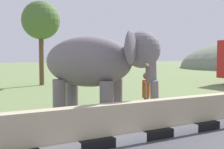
% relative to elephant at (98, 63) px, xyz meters
% --- Properties ---
extents(striped_curb, '(16.20, 0.20, 0.24)m').
position_rel_elephant_xyz_m(striped_curb, '(-1.71, -2.57, -1.85)').
color(striped_curb, white).
rests_on(striped_curb, ground_plane).
extents(barrier_parapet, '(28.00, 0.36, 1.00)m').
position_rel_elephant_xyz_m(barrier_parapet, '(0.64, -2.27, -1.47)').
color(barrier_parapet, tan).
rests_on(barrier_parapet, ground_plane).
extents(elephant, '(3.76, 3.89, 2.99)m').
position_rel_elephant_xyz_m(elephant, '(0.00, 0.00, 0.00)').
color(elephant, slate).
rests_on(elephant, ground_plane).
extents(person_handler, '(0.47, 0.55, 1.66)m').
position_rel_elephant_xyz_m(person_handler, '(1.48, -0.70, -1.04)').
color(person_handler, navy).
rests_on(person_handler, ground_plane).
extents(tree_distant, '(2.91, 2.91, 6.43)m').
position_rel_elephant_xyz_m(tree_distant, '(1.50, 13.07, 2.94)').
color(tree_distant, brown).
rests_on(tree_distant, ground_plane).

